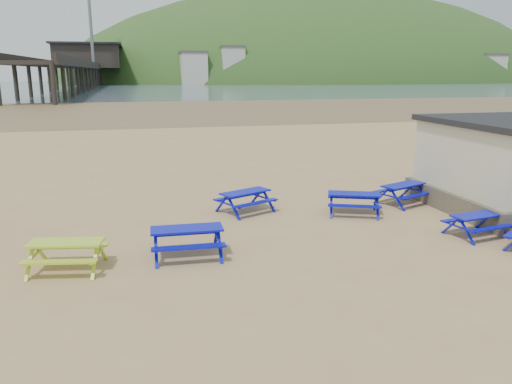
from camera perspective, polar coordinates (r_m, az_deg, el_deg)
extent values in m
plane|color=tan|center=(14.61, 0.46, -5.22)|extent=(400.00, 400.00, 0.00)
plane|color=brown|center=(68.65, -11.07, 9.40)|extent=(400.00, 400.00, 0.00)
plane|color=#475865|center=(183.49, -13.01, 11.77)|extent=(400.00, 400.00, 0.00)
cube|color=#0518A9|center=(17.04, -1.22, 0.00)|extent=(1.87, 1.35, 0.05)
cube|color=#0518A9|center=(17.55, -2.37, -0.51)|extent=(1.68, 0.95, 0.05)
cube|color=#0518A9|center=(16.66, 0.00, -1.27)|extent=(1.68, 0.95, 0.05)
cube|color=#0518A9|center=(17.11, 11.16, -0.21)|extent=(1.86, 1.27, 0.05)
cube|color=#0518A9|center=(17.73, 11.03, -0.62)|extent=(1.70, 0.87, 0.05)
cube|color=#0518A9|center=(16.61, 11.22, -1.59)|extent=(1.70, 0.87, 0.05)
cube|color=#0518A9|center=(18.87, 16.51, 0.79)|extent=(1.88, 1.30, 0.05)
cube|color=#0518A9|center=(19.27, 15.08, 0.31)|extent=(1.71, 0.90, 0.05)
cube|color=#0518A9|center=(18.59, 17.88, -0.36)|extent=(1.71, 0.90, 0.05)
cube|color=#0518A9|center=(13.06, -7.92, -4.18)|extent=(1.88, 0.79, 0.05)
cube|color=#0518A9|center=(13.73, -8.06, -4.55)|extent=(1.86, 0.33, 0.05)
cube|color=#0518A9|center=(12.57, -7.68, -6.28)|extent=(1.86, 0.33, 0.05)
cube|color=#0518A9|center=(15.91, 23.97, -2.45)|extent=(1.65, 0.87, 0.04)
cube|color=#0518A9|center=(16.31, 22.55, -2.83)|extent=(1.58, 0.48, 0.04)
cube|color=#0518A9|center=(15.64, 25.28, -3.77)|extent=(1.58, 0.48, 0.04)
cube|color=#B0CA29|center=(12.91, -20.94, -5.41)|extent=(1.83, 0.98, 0.05)
cube|color=#B0CA29|center=(13.51, -20.12, -5.71)|extent=(1.75, 0.55, 0.05)
cube|color=#B0CA29|center=(12.48, -21.62, -7.44)|extent=(1.75, 0.55, 0.05)
cube|color=black|center=(188.97, -18.74, 13.28)|extent=(9.00, 220.00, 0.60)
cube|color=black|center=(200.00, -18.58, 14.42)|extent=(22.00, 30.00, 8.00)
cube|color=black|center=(200.16, -18.68, 15.64)|extent=(24.00, 32.00, 0.60)
cylinder|color=slate|center=(178.44, -18.38, 17.84)|extent=(1.00, 1.00, 28.00)
ellipsoid|color=#2D4C1E|center=(261.12, 7.30, 10.24)|extent=(264.00, 144.00, 108.00)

